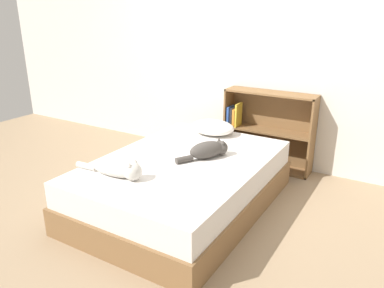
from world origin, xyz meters
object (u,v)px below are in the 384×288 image
(cat_dark, at_px, (209,150))
(bookshelf, at_px, (267,128))
(cat_light, at_px, (118,169))
(pillow, at_px, (213,127))
(bed, at_px, (184,183))

(cat_dark, height_order, bookshelf, bookshelf)
(cat_light, distance_m, bookshelf, 1.95)
(cat_light, bearing_deg, cat_dark, 55.78)
(pillow, relative_size, cat_light, 0.74)
(cat_dark, bearing_deg, pillow, 55.66)
(pillow, height_order, cat_dark, cat_dark)
(cat_light, relative_size, cat_dark, 1.35)
(bookshelf, bearing_deg, bed, -102.52)
(cat_light, xyz_separation_m, bookshelf, (0.54, 1.88, -0.08))
(cat_light, bearing_deg, bookshelf, 69.61)
(bed, xyz_separation_m, cat_dark, (0.17, 0.16, 0.31))
(bed, distance_m, cat_light, 0.69)
(cat_dark, relative_size, bookshelf, 0.47)
(cat_light, relative_size, bookshelf, 0.64)
(bed, xyz_separation_m, pillow, (-0.12, 0.77, 0.31))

